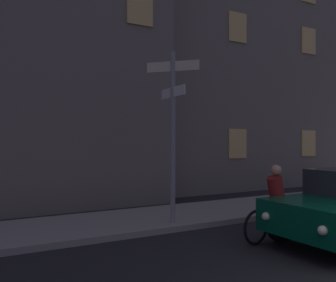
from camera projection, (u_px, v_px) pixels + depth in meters
sidewalk_kerb at (186, 215)px, 9.91m from camera, size 40.00×2.55×0.14m
signpost at (173, 124)px, 8.68m from camera, size 0.95×1.13×4.14m
cyclist at (275, 205)px, 7.66m from camera, size 1.81×0.38×1.61m
building_right_block at (190, 34)px, 17.86m from camera, size 12.56×7.32×14.89m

